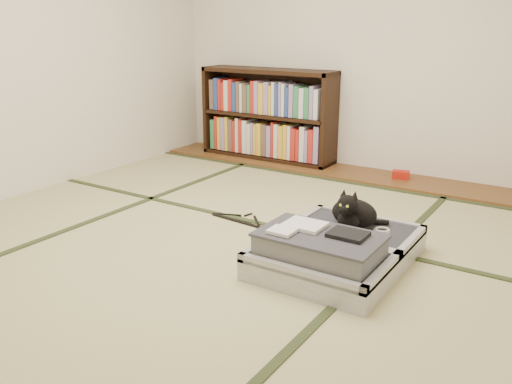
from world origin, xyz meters
The scene contains 10 objects.
floor centered at (0.00, 0.00, 0.00)m, with size 4.50×4.50×0.00m, color #C7BA85.
wood_strip centered at (0.00, 2.00, 0.01)m, with size 4.00×0.50×0.02m, color brown.
red_item centered at (0.53, 2.03, 0.06)m, with size 0.15×0.09×0.07m, color #AD1A0D.
room_shell centered at (0.00, 0.00, 1.46)m, with size 4.50×4.50×4.50m.
tatami_borders centered at (0.00, 0.49, 0.00)m, with size 4.00×4.50×0.01m.
bookcase centered at (-0.92, 2.07, 0.45)m, with size 1.44×0.33×0.93m.
suitcase centered at (0.80, 0.03, 0.10)m, with size 0.75×1.00×0.30m.
cat centered at (0.78, 0.33, 0.25)m, with size 0.33×0.34×0.27m.
cable_coil centered at (0.96, 0.36, 0.16)m, with size 0.10×0.10×0.03m.
hanger centered at (-0.11, 0.38, 0.01)m, with size 0.46×0.23×0.01m.
Camera 1 is at (1.99, -2.66, 1.37)m, focal length 38.00 mm.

